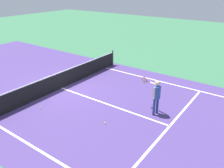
{
  "coord_description": "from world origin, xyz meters",
  "views": [
    {
      "loc": [
        -7.89,
        -9.15,
        5.4
      ],
      "look_at": [
        0.26,
        -3.29,
        1.0
      ],
      "focal_mm": 37.14,
      "sensor_mm": 36.0,
      "label": 1
    }
  ],
  "objects_px": {
    "net": "(61,80)",
    "player_near": "(156,93)",
    "tennis_ball_mid_court": "(105,123)",
    "tennis_ball_near_net": "(40,108)"
  },
  "relations": [
    {
      "from": "net",
      "to": "player_near",
      "type": "height_order",
      "value": "player_near"
    },
    {
      "from": "net",
      "to": "player_near",
      "type": "xyz_separation_m",
      "value": [
        0.53,
        -5.45,
        0.52
      ]
    },
    {
      "from": "tennis_ball_mid_court",
      "to": "net",
      "type": "bearing_deg",
      "value": 71.11
    },
    {
      "from": "tennis_ball_near_net",
      "to": "tennis_ball_mid_court",
      "type": "relative_size",
      "value": 1.0
    },
    {
      "from": "player_near",
      "to": "tennis_ball_mid_court",
      "type": "height_order",
      "value": "player_near"
    },
    {
      "from": "net",
      "to": "player_near",
      "type": "distance_m",
      "value": 5.5
    },
    {
      "from": "net",
      "to": "tennis_ball_near_net",
      "type": "bearing_deg",
      "value": -157.92
    },
    {
      "from": "tennis_ball_mid_court",
      "to": "player_near",
      "type": "bearing_deg",
      "value": -34.0
    },
    {
      "from": "tennis_ball_near_net",
      "to": "net",
      "type": "bearing_deg",
      "value": 22.08
    },
    {
      "from": "net",
      "to": "tennis_ball_near_net",
      "type": "height_order",
      "value": "net"
    }
  ]
}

